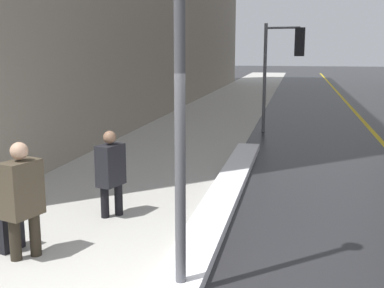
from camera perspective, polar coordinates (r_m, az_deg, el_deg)
name	(u,v)px	position (r m, az deg, el deg)	size (l,w,h in m)	color
sidewalk_slab	(211,117)	(19.89, 2.28, 3.21)	(4.00, 80.00, 0.01)	#B2AFA8
road_centre_stripe	(364,122)	(19.76, 19.69, 2.50)	(0.16, 80.00, 0.00)	gold
snow_bank_curb	(224,194)	(9.11, 3.86, -5.88)	(0.59, 9.22, 0.16)	white
traffic_light_near	(287,54)	(16.16, 11.14, 10.37)	(1.31, 0.33, 3.58)	#515156
pedestrian_in_glasses	(22,195)	(6.67, -19.48, -5.74)	(0.44, 0.58, 1.58)	#2A241B
pedestrian_nearside	(111,170)	(7.99, -9.61, -3.03)	(0.40, 0.53, 1.45)	black
rolling_suitcase	(9,230)	(7.19, -20.90, -9.47)	(0.31, 0.41, 0.95)	black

